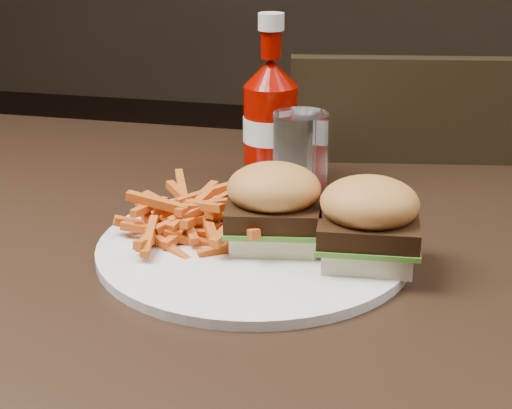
% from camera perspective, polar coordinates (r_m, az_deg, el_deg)
% --- Properties ---
extents(dining_table, '(1.20, 0.80, 0.04)m').
position_cam_1_polar(dining_table, '(0.88, 0.46, -3.25)').
color(dining_table, black).
rests_on(dining_table, ground).
extents(chair_far, '(0.51, 0.51, 0.04)m').
position_cam_1_polar(chair_far, '(1.44, 10.69, -6.60)').
color(chair_far, black).
rests_on(chair_far, ground).
extents(plate, '(0.33, 0.33, 0.01)m').
position_cam_1_polar(plate, '(0.82, -0.16, -3.18)').
color(plate, white).
rests_on(plate, dining_table).
extents(sandwich_half_a, '(0.10, 0.09, 0.02)m').
position_cam_1_polar(sandwich_half_a, '(0.81, 1.28, -2.14)').
color(sandwich_half_a, beige).
rests_on(sandwich_half_a, plate).
extents(sandwich_half_b, '(0.09, 0.09, 0.02)m').
position_cam_1_polar(sandwich_half_b, '(0.78, 8.08, -3.35)').
color(sandwich_half_b, beige).
rests_on(sandwich_half_b, plate).
extents(fries_pile, '(0.15, 0.15, 0.05)m').
position_cam_1_polar(fries_pile, '(0.83, -4.39, -0.89)').
color(fries_pile, '#BC5800').
rests_on(fries_pile, plate).
extents(ketchup_bottle, '(0.09, 0.09, 0.14)m').
position_cam_1_polar(ketchup_bottle, '(1.00, 1.05, 4.80)').
color(ketchup_bottle, '#870700').
rests_on(ketchup_bottle, dining_table).
extents(tumbler, '(0.08, 0.08, 0.11)m').
position_cam_1_polar(tumbler, '(0.95, 3.24, 3.57)').
color(tumbler, white).
rests_on(tumbler, dining_table).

